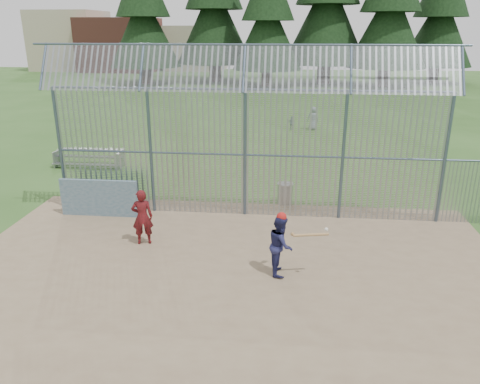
# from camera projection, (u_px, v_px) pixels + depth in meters

# --- Properties ---
(ground) EXTENTS (120.00, 120.00, 0.00)m
(ground) POSITION_uv_depth(u_px,v_px,m) (232.00, 266.00, 11.91)
(ground) COLOR #2D511E
(ground) RESTS_ON ground
(dirt_infield) EXTENTS (14.00, 10.00, 0.02)m
(dirt_infield) POSITION_uv_depth(u_px,v_px,m) (230.00, 275.00, 11.43)
(dirt_infield) COLOR #756047
(dirt_infield) RESTS_ON ground
(dugout_wall) EXTENTS (2.50, 0.12, 1.20)m
(dugout_wall) POSITION_uv_depth(u_px,v_px,m) (99.00, 198.00, 14.86)
(dugout_wall) COLOR #38566B
(dugout_wall) RESTS_ON dirt_infield
(batter) EXTENTS (0.62, 0.77, 1.50)m
(batter) POSITION_uv_depth(u_px,v_px,m) (281.00, 245.00, 11.31)
(batter) COLOR #21234E
(batter) RESTS_ON dirt_infield
(onlooker) EXTENTS (0.65, 0.51, 1.58)m
(onlooker) POSITION_uv_depth(u_px,v_px,m) (142.00, 217.00, 12.87)
(onlooker) COLOR maroon
(onlooker) RESTS_ON dirt_infield
(bg_kid_standing) EXTENTS (0.71, 0.49, 1.38)m
(bg_kid_standing) POSITION_uv_depth(u_px,v_px,m) (313.00, 118.00, 27.55)
(bg_kid_standing) COLOR slate
(bg_kid_standing) RESTS_ON ground
(bg_kid_seated) EXTENTS (0.51, 0.44, 0.82)m
(bg_kid_seated) POSITION_uv_depth(u_px,v_px,m) (292.00, 123.00, 27.60)
(bg_kid_seated) COLOR slate
(bg_kid_seated) RESTS_ON ground
(batting_gear) EXTENTS (1.24, 0.45, 0.52)m
(batting_gear) POSITION_uv_depth(u_px,v_px,m) (289.00, 222.00, 11.04)
(batting_gear) COLOR #AE1A17
(batting_gear) RESTS_ON ground
(trash_can) EXTENTS (0.56, 0.56, 0.82)m
(trash_can) POSITION_uv_depth(u_px,v_px,m) (285.00, 193.00, 15.98)
(trash_can) COLOR gray
(trash_can) RESTS_ON ground
(bleacher) EXTENTS (3.00, 0.95, 0.72)m
(bleacher) POSITION_uv_depth(u_px,v_px,m) (89.00, 157.00, 20.29)
(bleacher) COLOR gray
(bleacher) RESTS_ON ground
(backstop_fence) EXTENTS (20.09, 0.81, 5.30)m
(backstop_fence) POSITION_uv_depth(u_px,v_px,m) (304.00, 145.00, 14.17)
(backstop_fence) COLOR #47566B
(backstop_fence) RESTS_ON ground
(distant_buildings) EXTENTS (26.50, 10.50, 8.00)m
(distant_buildings) POSITION_uv_depth(u_px,v_px,m) (116.00, 44.00, 65.94)
(distant_buildings) COLOR brown
(distant_buildings) RESTS_ON ground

